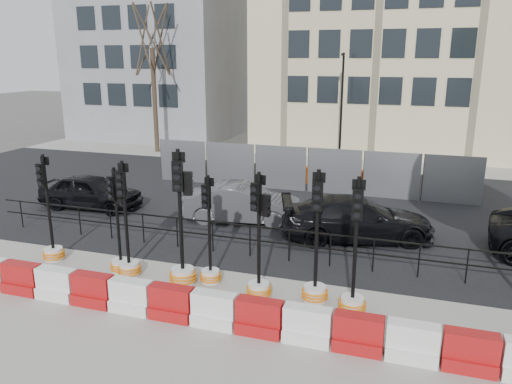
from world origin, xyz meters
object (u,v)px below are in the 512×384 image
(traffic_signal_a, at_px, (52,239))
(traffic_signal_h, at_px, (353,286))
(traffic_signal_d, at_px, (182,253))
(car_a, at_px, (91,192))
(car_c, at_px, (357,219))

(traffic_signal_a, xyz_separation_m, traffic_signal_h, (8.77, -0.42, 0.02))
(traffic_signal_d, relative_size, traffic_signal_h, 1.10)
(traffic_signal_d, height_order, car_a, traffic_signal_d)
(car_a, bearing_deg, car_c, -94.18)
(car_a, bearing_deg, traffic_signal_a, -158.95)
(traffic_signal_a, distance_m, traffic_signal_h, 8.78)
(traffic_signal_h, height_order, car_a, traffic_signal_h)
(traffic_signal_a, xyz_separation_m, car_c, (8.26, 4.52, 0.06))
(traffic_signal_h, xyz_separation_m, car_a, (-10.88, 5.20, 0.01))
(traffic_signal_h, bearing_deg, traffic_signal_d, 173.98)
(car_a, height_order, car_c, car_c)
(car_c, bearing_deg, traffic_signal_d, 123.54)
(traffic_signal_a, xyz_separation_m, car_a, (-2.11, 4.78, 0.03))
(car_a, xyz_separation_m, car_c, (10.36, -0.26, 0.03))
(traffic_signal_d, height_order, car_c, traffic_signal_d)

